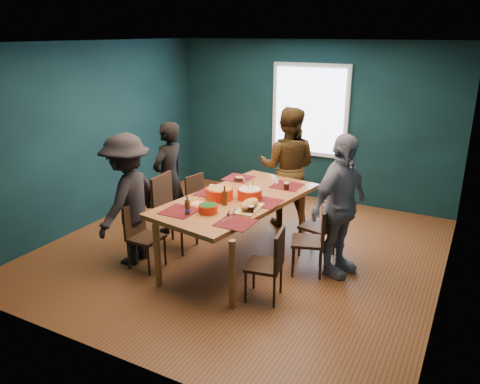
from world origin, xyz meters
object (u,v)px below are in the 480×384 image
(chair_left_far, at_px, (199,198))
(chair_right_mid, at_px, (315,235))
(cutting_board, at_px, (249,205))
(bowl_dumpling, at_px, (250,193))
(person_far_left, at_px, (169,178))
(dining_table, at_px, (237,204))
(person_near_left, at_px, (128,200))
(bowl_herbs, at_px, (208,208))
(chair_left_near, at_px, (141,231))
(chair_right_near, at_px, (271,260))
(bowl_salad, at_px, (220,193))
(person_back, at_px, (288,167))
(chair_right_far, at_px, (324,222))
(person_right, at_px, (340,206))
(chair_left_mid, at_px, (169,206))

(chair_left_far, height_order, chair_right_mid, chair_right_mid)
(chair_right_mid, distance_m, cutting_board, 0.89)
(bowl_dumpling, bearing_deg, person_far_left, 167.70)
(bowl_dumpling, bearing_deg, chair_right_mid, 4.87)
(dining_table, bearing_deg, bowl_dumpling, 27.18)
(person_near_left, xyz_separation_m, bowl_dumpling, (1.34, 0.71, 0.08))
(bowl_herbs, bearing_deg, chair_right_mid, 34.23)
(chair_left_near, relative_size, chair_right_mid, 0.97)
(chair_left_near, bearing_deg, chair_right_mid, 24.64)
(bowl_herbs, bearing_deg, bowl_dumpling, 72.02)
(chair_left_near, bearing_deg, chair_right_near, 2.75)
(bowl_salad, bearing_deg, chair_right_near, -29.93)
(chair_left_near, bearing_deg, bowl_salad, 37.82)
(chair_right_near, relative_size, bowl_dumpling, 2.67)
(person_back, xyz_separation_m, bowl_herbs, (-0.16, -1.99, -0.00))
(person_near_left, bearing_deg, chair_right_far, 112.24)
(chair_right_near, bearing_deg, person_back, 97.89)
(chair_right_near, relative_size, person_back, 0.46)
(chair_right_far, relative_size, bowl_herbs, 3.81)
(chair_right_far, distance_m, bowl_salad, 1.40)
(person_far_left, distance_m, bowl_herbs, 1.59)
(person_right, bearing_deg, bowl_dumpling, 118.45)
(chair_right_far, distance_m, person_near_left, 2.50)
(chair_left_far, bearing_deg, person_right, 1.49)
(chair_right_mid, distance_m, chair_right_near, 0.83)
(person_far_left, height_order, bowl_herbs, person_far_left)
(dining_table, height_order, person_near_left, person_near_left)
(chair_right_far, height_order, bowl_salad, bowl_salad)
(chair_left_near, bearing_deg, chair_right_far, 35.03)
(person_back, bearing_deg, person_near_left, 46.13)
(person_near_left, relative_size, bowl_salad, 4.92)
(person_far_left, distance_m, person_right, 2.56)
(chair_right_near, bearing_deg, chair_left_near, 171.10)
(cutting_board, bearing_deg, chair_right_far, 48.65)
(person_near_left, relative_size, cutting_board, 3.03)
(person_back, distance_m, bowl_dumpling, 1.35)
(chair_left_near, distance_m, person_near_left, 0.42)
(chair_left_far, distance_m, chair_right_mid, 2.03)
(chair_right_far, bearing_deg, dining_table, -137.56)
(chair_left_mid, distance_m, bowl_herbs, 1.10)
(chair_right_near, distance_m, person_near_left, 2.01)
(chair_left_far, relative_size, chair_right_near, 1.00)
(dining_table, bearing_deg, person_back, 95.30)
(chair_left_near, xyz_separation_m, cutting_board, (1.29, 0.43, 0.42))
(cutting_board, bearing_deg, chair_right_mid, 26.95)
(chair_right_near, xyz_separation_m, person_right, (0.45, 0.94, 0.39))
(bowl_herbs, bearing_deg, chair_right_far, 48.64)
(person_right, xyz_separation_m, bowl_herbs, (-1.29, -0.85, 0.03))
(chair_left_far, bearing_deg, chair_left_mid, -80.27)
(chair_left_mid, bearing_deg, cutting_board, -12.39)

